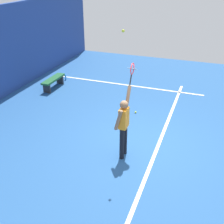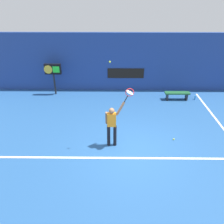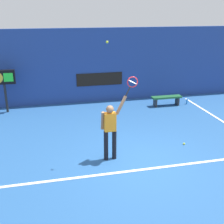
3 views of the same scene
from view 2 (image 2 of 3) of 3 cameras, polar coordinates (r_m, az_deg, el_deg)
The scene contains 12 objects.
ground_plane at distance 9.15m, azimuth 4.86°, elevation -9.46°, with size 18.00×18.00×0.00m, color #23518C.
back_wall at distance 13.95m, azimuth 3.51°, elevation 12.25°, with size 18.00×0.20×3.46m, color navy.
sponsor_banner_center at distance 14.03m, azimuth 3.45°, elevation 9.64°, with size 2.20×0.03×0.60m, color black.
court_baseline at distance 8.76m, azimuth 5.08°, elevation -11.42°, with size 10.00×0.10×0.01m, color white.
court_sideline at distance 11.86m, azimuth 25.35°, elevation -2.75°, with size 0.10×7.00×0.01m, color white.
tennis_player at distance 8.82m, azimuth -0.03°, elevation -2.94°, with size 0.74×0.31×1.95m.
tennis_racket at distance 8.24m, azimuth 4.34°, elevation 4.72°, with size 0.42×0.27×0.62m.
tennis_ball at distance 7.87m, azimuth -0.54°, elevation 12.44°, with size 0.07×0.07×0.07m, color #CCE033.
scoreboard_clock at distance 13.75m, azimuth -14.56°, elevation 9.99°, with size 0.96×0.20×1.85m.
court_bench at distance 13.50m, azimuth 15.97°, elevation 4.33°, with size 1.40×0.36×0.45m.
water_bottle at distance 13.90m, azimuth 20.07°, elevation 3.39°, with size 0.07×0.07×0.24m, color #338CD8.
spare_ball at distance 9.99m, azimuth 15.18°, elevation -6.57°, with size 0.07×0.07×0.07m, color #CCE033.
Camera 2 is at (-0.68, -7.20, 5.60)m, focal length 36.56 mm.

